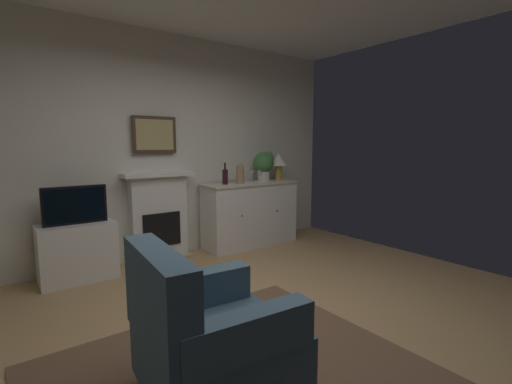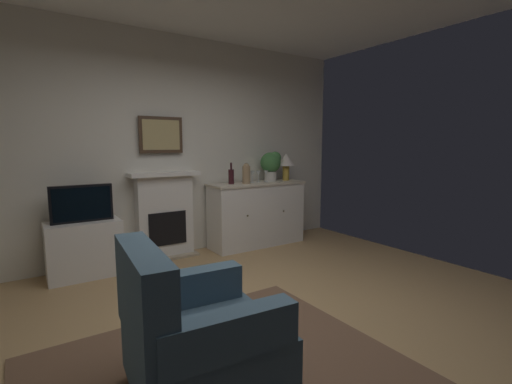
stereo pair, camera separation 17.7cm
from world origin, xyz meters
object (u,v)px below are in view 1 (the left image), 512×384
(vase_decorative, at_px, (240,173))
(potted_plant_small, at_px, (264,163))
(wine_glass_center, at_px, (252,174))
(wine_glass_left, at_px, (246,174))
(fireplace_unit, at_px, (159,216))
(table_lamp, at_px, (279,162))
(tv_set, at_px, (75,205))
(wine_bottle, at_px, (225,176))
(tv_cabinet, at_px, (78,252))
(sideboard_cabinet, at_px, (250,214))
(armchair, at_px, (208,337))
(framed_picture, at_px, (155,135))
(wine_glass_right, at_px, (259,173))

(vase_decorative, relative_size, potted_plant_small, 0.65)
(vase_decorative, height_order, potted_plant_small, potted_plant_small)
(wine_glass_center, bearing_deg, wine_glass_left, -173.85)
(wine_glass_left, bearing_deg, fireplace_unit, 172.23)
(table_lamp, bearing_deg, tv_set, -179.83)
(wine_bottle, height_order, tv_cabinet, wine_bottle)
(fireplace_unit, xyz_separation_m, table_lamp, (1.81, -0.18, 0.64))
(sideboard_cabinet, xyz_separation_m, wine_glass_center, (0.04, 0.02, 0.57))
(table_lamp, xyz_separation_m, armchair, (-2.58, -2.44, -0.81))
(framed_picture, bearing_deg, table_lamp, -6.99)
(fireplace_unit, height_order, table_lamp, table_lamp)
(potted_plant_small, bearing_deg, tv_set, -178.80)
(wine_glass_left, relative_size, tv_cabinet, 0.22)
(wine_glass_right, bearing_deg, potted_plant_small, 24.23)
(table_lamp, distance_m, wine_glass_left, 0.61)
(wine_glass_right, bearing_deg, vase_decorative, -174.43)
(wine_bottle, relative_size, wine_glass_left, 1.76)
(framed_picture, height_order, armchair, framed_picture)
(framed_picture, xyz_separation_m, armchair, (-0.77, -2.67, -1.18))
(wine_glass_right, relative_size, vase_decorative, 0.59)
(tv_set, bearing_deg, tv_cabinet, 90.00)
(wine_glass_right, bearing_deg, framed_picture, 170.64)
(fireplace_unit, height_order, potted_plant_small, potted_plant_small)
(sideboard_cabinet, xyz_separation_m, armchair, (-2.06, -2.44, -0.07))
(wine_glass_center, bearing_deg, tv_set, -179.24)
(framed_picture, height_order, wine_glass_left, framed_picture)
(wine_glass_center, bearing_deg, wine_bottle, -177.89)
(wine_bottle, height_order, wine_glass_center, wine_bottle)
(wine_bottle, bearing_deg, potted_plant_small, 3.25)
(tv_set, height_order, armchair, tv_set)
(wine_glass_right, bearing_deg, wine_bottle, 177.90)
(sideboard_cabinet, relative_size, potted_plant_small, 3.28)
(framed_picture, xyz_separation_m, tv_cabinet, (-0.97, -0.21, -1.25))
(wine_glass_right, distance_m, tv_set, 2.43)
(wine_glass_left, relative_size, wine_glass_right, 1.00)
(wine_bottle, bearing_deg, sideboard_cabinet, -0.79)
(wine_glass_right, distance_m, armchair, 3.34)
(framed_picture, bearing_deg, potted_plant_small, -6.42)
(fireplace_unit, relative_size, wine_glass_left, 6.67)
(potted_plant_small, bearing_deg, framed_picture, 173.58)
(framed_picture, height_order, vase_decorative, framed_picture)
(armchair, bearing_deg, wine_glass_right, 47.71)
(framed_picture, height_order, sideboard_cabinet, framed_picture)
(fireplace_unit, height_order, wine_glass_center, fireplace_unit)
(tv_cabinet, distance_m, tv_set, 0.51)
(fireplace_unit, bearing_deg, sideboard_cabinet, -7.82)
(wine_glass_left, bearing_deg, tv_cabinet, 179.88)
(vase_decorative, distance_m, potted_plant_small, 0.51)
(wine_bottle, distance_m, potted_plant_small, 0.72)
(wine_glass_center, bearing_deg, armchair, -130.40)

